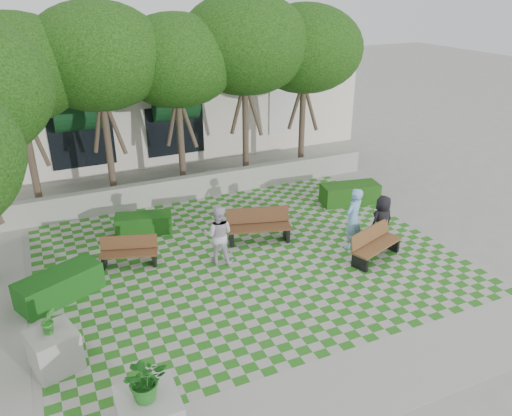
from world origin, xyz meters
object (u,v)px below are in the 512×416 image
bench_mid (259,226)px  hedge_midleft (144,223)px  planter_front (149,410)px  person_blue (353,218)px  person_dark (382,221)px  bench_west (129,252)px  person_white (219,235)px  hedge_west (59,286)px  planter_back (54,348)px  bench_east (375,244)px  hedge_east (350,194)px

bench_mid → hedge_midleft: bench_mid is taller
planter_front → person_blue: size_ratio=0.96×
person_dark → bench_west: bearing=-21.1°
hedge_midleft → person_white: size_ratio=1.02×
hedge_west → planter_back: planter_back is taller
planter_back → person_dark: size_ratio=0.92×
bench_mid → person_white: person_white is taller
bench_mid → person_dark: bearing=-12.9°
hedge_west → planter_back: bearing=-96.6°
person_dark → planter_front: bearing=21.8°
bench_west → person_white: 2.69m
bench_east → hedge_east: bench_east is taller
bench_mid → planter_back: (-6.45, -3.49, 0.00)m
bench_mid → person_dark: (3.40, -1.85, 0.32)m
bench_east → bench_west: (-6.80, 2.71, -0.06)m
hedge_west → planter_front: bearing=-78.7°
hedge_east → person_white: person_white is taller
bench_mid → person_blue: person_blue is taller
person_dark → person_white: 5.16m
hedge_east → person_white: (-6.03, -2.02, 0.53)m
bench_west → hedge_west: size_ratio=0.80×
bench_east → person_dark: (0.71, 0.64, 0.36)m
bench_east → planter_front: 8.61m
person_dark → planter_back: bearing=3.7°
bench_mid → bench_west: size_ratio=1.23×
hedge_east → bench_east: bearing=-114.1°
planter_back → bench_west: bearing=57.7°
hedge_midleft → hedge_west: size_ratio=0.85×
bench_mid → planter_front: planter_front is taller
person_blue → bench_east: bearing=80.0°
bench_mid → hedge_east: bench_mid is taller
hedge_west → planter_back: size_ratio=1.41×
bench_mid → hedge_east: 4.59m
hedge_west → planter_front: size_ratio=1.14×
hedge_midleft → planter_back: planter_back is taller
bench_west → person_white: size_ratio=0.96×
planter_back → planter_front: bearing=-63.0°
bench_east → planter_front: (-7.73, -3.77, 0.30)m
hedge_east → person_dark: (-0.99, -3.15, 0.46)m
bench_mid → person_blue: size_ratio=1.08×
person_blue → person_white: 4.21m
hedge_west → person_dark: bearing=-6.5°
person_blue → person_white: person_blue is taller
hedge_midleft → person_white: 3.32m
person_dark → person_white: (-5.04, 1.13, 0.07)m
bench_east → bench_mid: bench_mid is taller
planter_front → person_white: bearing=58.4°
bench_west → person_blue: bearing=2.1°
bench_east → bench_mid: 3.67m
planter_back → person_dark: 9.99m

